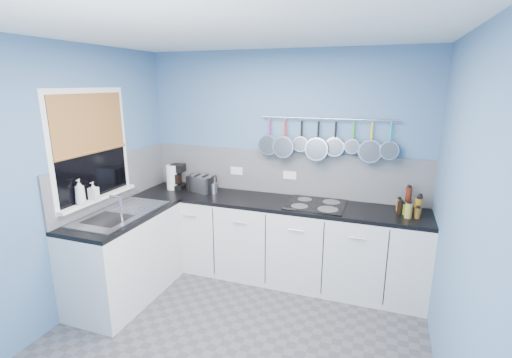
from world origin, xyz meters
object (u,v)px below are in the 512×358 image
Objects in this scene: hob at (316,205)px; soap_bottle_b at (93,191)px; coffee_maker at (177,177)px; canister at (214,188)px; soap_bottle_a at (80,192)px; paper_towel at (172,177)px; toaster at (202,184)px.

soap_bottle_b is at bearing -153.75° from hob.
soap_bottle_b is 0.29× the size of hob.
hob is at bearing -10.13° from coffee_maker.
canister is at bearing 178.17° from hob.
coffee_maker is at bearing 75.06° from soap_bottle_b.
soap_bottle_a is 1.97× the size of canister.
paper_towel is 0.55m from canister.
canister is 0.20× the size of hob.
hob is (1.99, 1.14, -0.26)m from soap_bottle_a.
soap_bottle_a reaches higher than canister.
soap_bottle_b reaches higher than canister.
paper_towel is at bearing 179.13° from hob.
hob is (1.37, -0.06, -0.09)m from toaster.
toaster is 0.17m from canister.
canister is 1.20m from hob.
soap_bottle_b reaches higher than toaster.
coffee_maker is at bearing 177.47° from hob.
paper_towel is at bearing -137.56° from coffee_maker.
soap_bottle_a is 1.44m from canister.
soap_bottle_b is 1.42× the size of canister.
soap_bottle_a is 0.81× the size of coffee_maker.
coffee_maker is at bearing 50.04° from paper_towel.
paper_towel is 1.00× the size of coffee_maker.
canister is at bearing 11.63° from toaster.
soap_bottle_b reaches higher than paper_towel.
paper_towel is at bearing 78.39° from soap_bottle_a.
canister is (0.55, 0.01, -0.09)m from paper_towel.
soap_bottle_a is 2.31m from hob.
hob is (1.99, 0.98, -0.23)m from soap_bottle_b.
toaster is (0.62, 1.20, -0.17)m from soap_bottle_a.
soap_bottle_b is (0.00, 0.16, -0.03)m from soap_bottle_a.
paper_towel reaches higher than canister.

